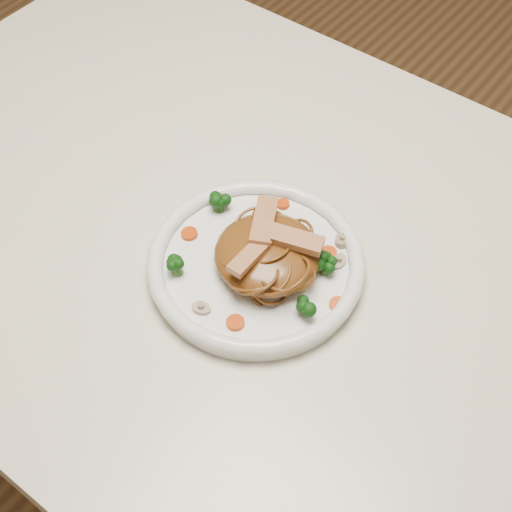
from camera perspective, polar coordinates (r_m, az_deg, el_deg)
The scene contains 20 objects.
ground at distance 1.58m, azimuth -0.39°, elevation -15.73°, with size 4.00×4.00×0.00m, color #4E301A.
table at distance 1.01m, azimuth -0.59°, elevation -1.60°, with size 1.20×0.80×0.75m.
plate at distance 0.89m, azimuth 0.00°, elevation -0.87°, with size 0.26×0.26×0.02m, color white.
noodle_mound at distance 0.87m, azimuth 0.88°, elevation 0.17°, with size 0.13×0.13×0.04m, color brown.
chicken_a at distance 0.85m, azimuth 2.76°, elevation 1.36°, with size 0.07×0.02×0.01m, color tan.
chicken_b at distance 0.86m, azimuth 0.60°, elevation 2.72°, with size 0.08×0.02×0.01m, color tan.
chicken_c at distance 0.83m, azimuth -0.50°, elevation -0.01°, with size 0.06×0.02×0.01m, color tan.
broccoli_0 at distance 0.87m, azimuth 5.42°, elevation -0.54°, with size 0.03×0.03×0.03m, color #0F420D, non-canonical shape.
broccoli_1 at distance 0.93m, azimuth -2.92°, elevation 4.22°, with size 0.02×0.02×0.03m, color #0F420D, non-canonical shape.
broccoli_2 at distance 0.87m, azimuth -6.17°, elevation -0.68°, with size 0.03×0.03×0.03m, color #0F420D, non-canonical shape.
broccoli_3 at distance 0.83m, azimuth 3.97°, elevation -3.85°, with size 0.02×0.02×0.03m, color #0F420D, non-canonical shape.
carrot_0 at distance 0.89m, azimuth 5.63°, elevation 0.23°, with size 0.02×0.02×0.01m, color red.
carrot_1 at distance 0.91m, azimuth -5.19°, elevation 1.74°, with size 0.02×0.02×0.01m, color red.
carrot_2 at distance 0.85m, azimuth 6.32°, elevation -3.72°, with size 0.02×0.02×0.01m, color red.
carrot_3 at distance 0.94m, azimuth 2.08°, elevation 4.04°, with size 0.02×0.02×0.01m, color red.
carrot_4 at distance 0.83m, azimuth -1.61°, elevation -5.17°, with size 0.02×0.02×0.01m, color red.
mushroom_0 at distance 0.84m, azimuth -4.25°, elevation -4.05°, with size 0.02×0.02×0.01m, color tan.
mushroom_1 at distance 0.89m, azimuth 6.42°, elevation -0.41°, with size 0.02×0.02×0.01m, color tan.
mushroom_2 at distance 0.95m, azimuth -2.77°, elevation 4.44°, with size 0.03×0.03×0.01m, color tan.
mushroom_3 at distance 0.91m, azimuth 6.73°, elevation 1.25°, with size 0.03×0.03×0.01m, color tan.
Camera 1 is at (0.37, -0.47, 1.47)m, focal length 51.68 mm.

